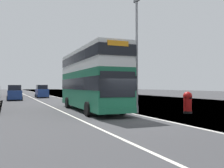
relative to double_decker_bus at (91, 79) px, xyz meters
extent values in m
cube|color=#38383A|center=(0.40, -6.49, -2.68)|extent=(140.00, 280.00, 0.10)
cube|color=#B2AFA8|center=(2.20, -6.49, -2.64)|extent=(0.24, 196.00, 0.01)
cube|color=silver|center=(-2.30, -6.49, -2.64)|extent=(0.16, 168.00, 0.01)
cube|color=#196042|center=(0.00, 0.01, -0.84)|extent=(2.83, 11.52, 2.88)
cube|color=silver|center=(0.00, 0.01, 0.80)|extent=(2.83, 11.52, 0.40)
cube|color=silver|center=(0.00, 0.01, 1.66)|extent=(2.80, 11.41, 1.32)
cube|color=black|center=(0.00, 0.01, -0.41)|extent=(2.85, 11.64, 0.92)
cube|color=black|center=(0.00, 0.01, 1.66)|extent=(2.84, 11.58, 0.73)
cube|color=black|center=(-0.16, -5.74, -0.48)|extent=(2.32, 0.12, 1.58)
cube|color=orange|center=(-0.16, -5.74, 2.02)|extent=(1.38, 0.10, 0.32)
cube|color=#196042|center=(0.00, 0.01, -2.10)|extent=(2.85, 11.64, 0.36)
cylinder|color=black|center=(-1.35, -3.51, -2.13)|extent=(0.33, 1.01, 1.00)
cylinder|color=black|center=(1.16, -3.58, -2.13)|extent=(0.33, 1.01, 1.00)
cylinder|color=black|center=(-1.17, 3.19, -2.13)|extent=(0.33, 1.01, 1.00)
cylinder|color=black|center=(1.34, 3.12, -2.13)|extent=(0.33, 1.01, 1.00)
cylinder|color=gray|center=(2.73, -2.88, 1.61)|extent=(0.18, 0.18, 8.48)
cube|color=slate|center=(2.73, -2.88, 5.97)|extent=(0.20, 0.70, 0.20)
cylinder|color=gray|center=(2.73, -2.88, -2.38)|extent=(0.29, 0.29, 0.50)
cylinder|color=black|center=(6.00, -4.78, -2.54)|extent=(0.64, 0.64, 0.18)
cylinder|color=#AD0F0F|center=(6.00, -4.78, -1.90)|extent=(0.60, 0.60, 1.11)
sphere|color=#AD0F0F|center=(6.00, -4.78, -1.34)|extent=(0.67, 0.67, 0.67)
cube|color=black|center=(6.00, -5.09, -1.48)|extent=(0.22, 0.03, 0.07)
cube|color=orange|center=(3.50, 0.72, -1.59)|extent=(1.67, 0.12, 0.20)
cube|color=white|center=(3.50, 0.72, -1.91)|extent=(1.67, 0.12, 0.20)
cube|color=orange|center=(2.75, 0.71, -2.11)|extent=(0.07, 0.07, 1.04)
cube|color=black|center=(2.75, 0.71, -2.59)|extent=(0.15, 0.44, 0.08)
cube|color=orange|center=(4.25, 0.74, -2.11)|extent=(0.07, 0.07, 1.04)
cube|color=black|center=(4.25, 0.74, -2.59)|extent=(0.15, 0.44, 0.08)
cube|color=#A8AAAD|center=(-7.14, 14.37, -1.63)|extent=(0.04, 3.26, 1.91)
cylinder|color=#939699|center=(-7.14, 16.07, -1.63)|extent=(0.06, 0.06, 2.01)
cube|color=gray|center=(-7.14, 16.07, -2.57)|extent=(0.44, 0.20, 0.12)
cube|color=navy|center=(-5.29, 18.80, -1.84)|extent=(1.88, 4.38, 1.23)
cube|color=black|center=(-5.29, 18.80, -0.84)|extent=(1.73, 2.41, 0.77)
cylinder|color=black|center=(-4.35, 20.16, -2.33)|extent=(0.20, 0.60, 0.60)
cylinder|color=black|center=(-6.23, 20.16, -2.33)|extent=(0.20, 0.60, 0.60)
cylinder|color=black|center=(-4.35, 17.44, -2.33)|extent=(0.20, 0.60, 0.60)
cylinder|color=black|center=(-6.23, 17.44, -2.33)|extent=(0.20, 0.60, 0.60)
cube|color=navy|center=(-0.65, 24.93, -1.79)|extent=(1.85, 4.05, 1.33)
cube|color=black|center=(-0.65, 24.93, -0.77)|extent=(1.70, 2.23, 0.71)
cylinder|color=black|center=(0.27, 26.19, -2.33)|extent=(0.20, 0.60, 0.60)
cylinder|color=black|center=(-1.58, 26.19, -2.33)|extent=(0.20, 0.60, 0.60)
cylinder|color=black|center=(0.27, 23.68, -2.33)|extent=(0.20, 0.60, 0.60)
cylinder|color=black|center=(-1.58, 23.68, -2.33)|extent=(0.20, 0.60, 0.60)
cube|color=maroon|center=(-4.94, 34.28, -1.77)|extent=(1.83, 4.24, 1.36)
cube|color=black|center=(-4.94, 34.28, -0.75)|extent=(1.68, 2.33, 0.69)
cylinder|color=black|center=(-4.02, 35.59, -2.33)|extent=(0.20, 0.60, 0.60)
cylinder|color=black|center=(-5.85, 35.59, -2.33)|extent=(0.20, 0.60, 0.60)
cylinder|color=black|center=(-4.02, 32.96, -2.33)|extent=(0.20, 0.60, 0.60)
cylinder|color=black|center=(-5.85, 32.96, -2.33)|extent=(0.20, 0.60, 0.60)
cylinder|color=#2D3342|center=(3.87, -0.74, -2.19)|extent=(0.29, 0.29, 0.89)
cylinder|color=#B2A89E|center=(3.87, -0.74, -1.43)|extent=(0.34, 0.34, 0.62)
sphere|color=tan|center=(3.87, -0.74, -1.02)|extent=(0.22, 0.22, 0.22)
camera|label=1|loc=(-6.42, -19.27, -0.58)|focal=39.34mm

